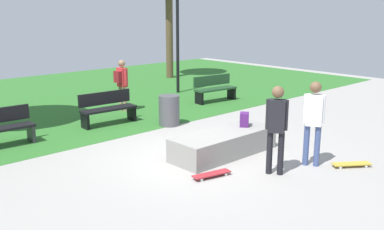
# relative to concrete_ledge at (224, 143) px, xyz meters

# --- Properties ---
(ground_plane) EXTENTS (28.00, 28.00, 0.00)m
(ground_plane) POSITION_rel_concrete_ledge_xyz_m (-0.54, 0.29, -0.26)
(ground_plane) COLOR #9E9993
(grass_lawn) EXTENTS (26.60, 11.64, 0.01)m
(grass_lawn) POSITION_rel_concrete_ledge_xyz_m (-0.54, 8.47, -0.26)
(grass_lawn) COLOR #2D6B28
(grass_lawn) RESTS_ON ground_plane
(concrete_ledge) EXTENTS (2.57, 0.94, 0.52)m
(concrete_ledge) POSITION_rel_concrete_ledge_xyz_m (0.00, 0.00, 0.00)
(concrete_ledge) COLOR gray
(concrete_ledge) RESTS_ON ground_plane
(backpack_on_ledge) EXTENTS (0.34, 0.33, 0.32)m
(backpack_on_ledge) POSITION_rel_concrete_ledge_xyz_m (0.72, 0.04, 0.42)
(backpack_on_ledge) COLOR #4C1E66
(backpack_on_ledge) RESTS_ON concrete_ledge
(skater_performing_trick) EXTENTS (0.34, 0.38, 1.77)m
(skater_performing_trick) POSITION_rel_concrete_ledge_xyz_m (-0.12, -1.49, 0.78)
(skater_performing_trick) COLOR black
(skater_performing_trick) RESTS_ON ground_plane
(skater_watching) EXTENTS (0.34, 0.38, 1.78)m
(skater_watching) POSITION_rel_concrete_ledge_xyz_m (0.83, -1.71, 0.79)
(skater_watching) COLOR #3F5184
(skater_watching) RESTS_ON ground_plane
(skateboard_by_ledge) EXTENTS (0.82, 0.36, 0.08)m
(skateboard_by_ledge) POSITION_rel_concrete_ledge_xyz_m (-1.17, -0.78, -0.20)
(skateboard_by_ledge) COLOR #A5262D
(skateboard_by_ledge) RESTS_ON ground_plane
(skateboard_spare) EXTENTS (0.77, 0.63, 0.08)m
(skateboard_spare) POSITION_rel_concrete_ledge_xyz_m (1.37, -2.34, -0.20)
(skateboard_spare) COLOR gold
(skateboard_spare) RESTS_ON ground_plane
(park_bench_center_lawn) EXTENTS (1.63, 0.57, 0.91)m
(park_bench_center_lawn) POSITION_rel_concrete_ledge_xyz_m (-0.47, 4.06, 0.22)
(park_bench_center_lawn) COLOR black
(park_bench_center_lawn) RESTS_ON ground_plane
(park_bench_far_left) EXTENTS (1.64, 0.64, 0.91)m
(park_bench_far_left) POSITION_rel_concrete_ledge_xyz_m (3.97, 4.20, 0.22)
(park_bench_far_left) COLOR #1E4223
(park_bench_far_left) RESTS_ON ground_plane
(lamp_post) EXTENTS (0.28, 0.28, 4.03)m
(lamp_post) POSITION_rel_concrete_ledge_xyz_m (4.11, 6.33, 2.20)
(lamp_post) COLOR black
(lamp_post) RESTS_ON ground_plane
(trash_bin) EXTENTS (0.58, 0.58, 0.85)m
(trash_bin) POSITION_rel_concrete_ledge_xyz_m (0.73, 2.79, 0.16)
(trash_bin) COLOR #4C4C51
(trash_bin) RESTS_ON ground_plane
(pedestrian_with_backpack) EXTENTS (0.36, 0.43, 1.64)m
(pedestrian_with_backpack) POSITION_rel_concrete_ledge_xyz_m (0.73, 5.12, 0.72)
(pedestrian_with_backpack) COLOR tan
(pedestrian_with_backpack) RESTS_ON ground_plane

